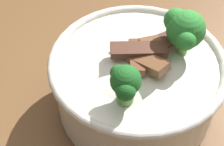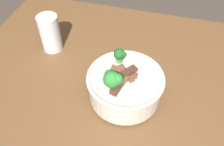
% 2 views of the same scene
% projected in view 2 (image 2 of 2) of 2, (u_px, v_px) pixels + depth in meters
% --- Properties ---
extents(dining_table, '(1.27, 1.08, 0.77)m').
position_uv_depth(dining_table, '(141.00, 134.00, 0.73)').
color(dining_table, brown).
rests_on(dining_table, ground).
extents(rice_bowl, '(0.22, 0.22, 0.15)m').
position_uv_depth(rice_bowl, '(125.00, 84.00, 0.68)').
color(rice_bowl, silver).
rests_on(rice_bowl, dining_table).
extents(drinking_glass, '(0.07, 0.07, 0.13)m').
position_uv_depth(drinking_glass, '(51.00, 35.00, 0.84)').
color(drinking_glass, white).
rests_on(drinking_glass, dining_table).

